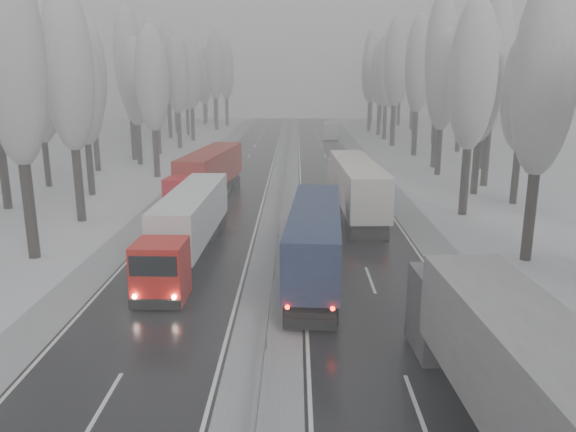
{
  "coord_description": "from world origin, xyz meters",
  "views": [
    {
      "loc": [
        1.19,
        -16.65,
        10.75
      ],
      "look_at": [
        0.72,
        17.47,
        2.2
      ],
      "focal_mm": 35.0,
      "sensor_mm": 36.0,
      "label": 1
    }
  ],
  "objects_px": {
    "truck_blue_box": "(316,234)",
    "box_truck_distant": "(331,130)",
    "truck_grey_tarp": "(530,387)",
    "truck_red_red": "(208,173)",
    "truck_cream_box": "(355,184)",
    "truck_red_white": "(189,222)"
  },
  "relations": [
    {
      "from": "truck_grey_tarp",
      "to": "truck_red_red",
      "type": "bearing_deg",
      "value": 109.16
    },
    {
      "from": "truck_blue_box",
      "to": "box_truck_distant",
      "type": "relative_size",
      "value": 2.01
    },
    {
      "from": "truck_red_white",
      "to": "truck_red_red",
      "type": "bearing_deg",
      "value": 95.92
    },
    {
      "from": "truck_red_white",
      "to": "truck_red_red",
      "type": "distance_m",
      "value": 16.16
    },
    {
      "from": "truck_blue_box",
      "to": "truck_red_white",
      "type": "bearing_deg",
      "value": 163.58
    },
    {
      "from": "truck_red_red",
      "to": "truck_cream_box",
      "type": "bearing_deg",
      "value": -17.57
    },
    {
      "from": "truck_cream_box",
      "to": "truck_blue_box",
      "type": "bearing_deg",
      "value": -106.63
    },
    {
      "from": "truck_blue_box",
      "to": "truck_red_red",
      "type": "height_order",
      "value": "truck_red_red"
    },
    {
      "from": "truck_cream_box",
      "to": "truck_red_white",
      "type": "bearing_deg",
      "value": -137.81
    },
    {
      "from": "truck_cream_box",
      "to": "truck_red_red",
      "type": "relative_size",
      "value": 1.03
    },
    {
      "from": "box_truck_distant",
      "to": "truck_red_white",
      "type": "xyz_separation_m",
      "value": [
        -12.53,
        -66.96,
        0.84
      ]
    },
    {
      "from": "truck_grey_tarp",
      "to": "truck_cream_box",
      "type": "xyz_separation_m",
      "value": [
        -1.77,
        29.13,
        0.02
      ]
    },
    {
      "from": "box_truck_distant",
      "to": "truck_red_red",
      "type": "xyz_separation_m",
      "value": [
        -13.85,
        -50.85,
        1.03
      ]
    },
    {
      "from": "truck_red_white",
      "to": "truck_red_red",
      "type": "relative_size",
      "value": 0.92
    },
    {
      "from": "box_truck_distant",
      "to": "truck_red_red",
      "type": "bearing_deg",
      "value": -100.31
    },
    {
      "from": "truck_red_red",
      "to": "box_truck_distant",
      "type": "bearing_deg",
      "value": 81.23
    },
    {
      "from": "truck_red_white",
      "to": "truck_blue_box",
      "type": "bearing_deg",
      "value": -18.83
    },
    {
      "from": "truck_grey_tarp",
      "to": "truck_red_red",
      "type": "distance_m",
      "value": 37.33
    },
    {
      "from": "box_truck_distant",
      "to": "truck_blue_box",
      "type": "bearing_deg",
      "value": -89.24
    },
    {
      "from": "box_truck_distant",
      "to": "truck_red_white",
      "type": "relative_size",
      "value": 0.51
    },
    {
      "from": "truck_grey_tarp",
      "to": "box_truck_distant",
      "type": "relative_size",
      "value": 2.17
    },
    {
      "from": "truck_cream_box",
      "to": "truck_red_red",
      "type": "bearing_deg",
      "value": 153.95
    }
  ]
}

